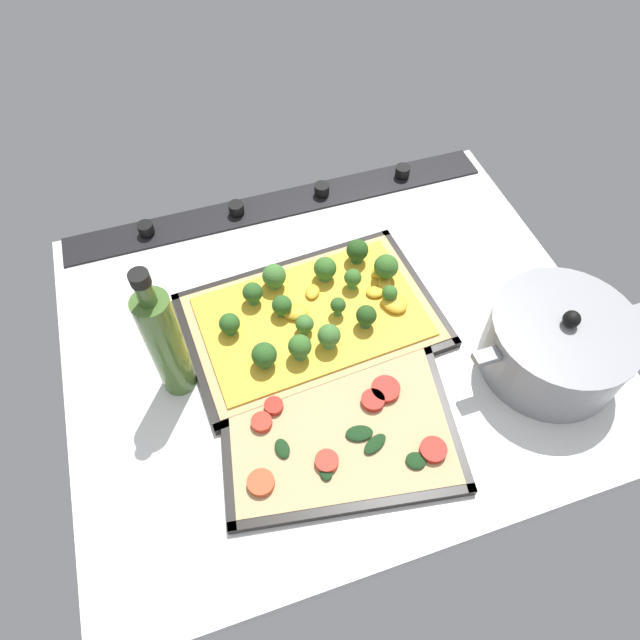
% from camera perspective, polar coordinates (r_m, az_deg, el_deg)
% --- Properties ---
extents(ground_plane, '(0.82, 0.69, 0.03)m').
position_cam_1_polar(ground_plane, '(0.91, 1.42, -2.08)').
color(ground_plane, white).
extents(stove_control_panel, '(0.79, 0.07, 0.03)m').
position_cam_1_polar(stove_control_panel, '(1.08, -4.03, 11.62)').
color(stove_control_panel, black).
rests_on(stove_control_panel, ground_plane).
extents(baking_tray_front, '(0.41, 0.29, 0.01)m').
position_cam_1_polar(baking_tray_front, '(0.90, -0.81, -0.12)').
color(baking_tray_front, black).
rests_on(baking_tray_front, ground_plane).
extents(broccoli_pizza, '(0.38, 0.26, 0.06)m').
position_cam_1_polar(broccoli_pizza, '(0.89, -0.48, 0.91)').
color(broccoli_pizza, tan).
rests_on(broccoli_pizza, baking_tray_front).
extents(baking_tray_back, '(0.36, 0.30, 0.01)m').
position_cam_1_polar(baking_tray_back, '(0.81, 1.76, -10.32)').
color(baking_tray_back, black).
rests_on(baking_tray_back, ground_plane).
extents(veggie_pizza_back, '(0.33, 0.28, 0.02)m').
position_cam_1_polar(veggie_pizza_back, '(0.81, 1.87, -10.29)').
color(veggie_pizza_back, tan).
rests_on(veggie_pizza_back, baking_tray_back).
extents(cooking_pot, '(0.28, 0.21, 0.13)m').
position_cam_1_polar(cooking_pot, '(0.89, 22.58, -2.25)').
color(cooking_pot, gray).
rests_on(cooking_pot, ground_plane).
extents(oil_bottle, '(0.05, 0.05, 0.25)m').
position_cam_1_polar(oil_bottle, '(0.79, -15.23, -2.20)').
color(oil_bottle, '#476B2D').
rests_on(oil_bottle, ground_plane).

